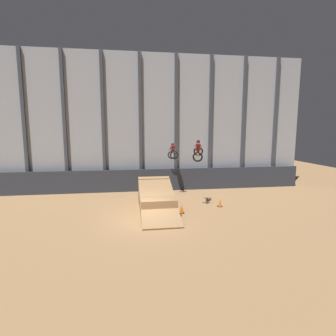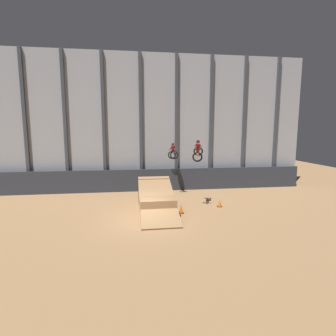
{
  "view_description": "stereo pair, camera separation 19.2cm",
  "coord_description": "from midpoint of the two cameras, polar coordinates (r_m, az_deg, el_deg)",
  "views": [
    {
      "loc": [
        -1.07,
        -15.88,
        5.7
      ],
      "look_at": [
        2.01,
        4.9,
        2.65
      ],
      "focal_mm": 28.0,
      "sensor_mm": 36.0,
      "label": 1
    },
    {
      "loc": [
        -0.88,
        -15.91,
        5.7
      ],
      "look_at": [
        2.01,
        4.9,
        2.65
      ],
      "focal_mm": 28.0,
      "sensor_mm": 36.0,
      "label": 2
    }
  ],
  "objects": [
    {
      "name": "traffic_cone_arena_edge",
      "position": [
        20.19,
        11.46,
        -7.47
      ],
      "size": [
        0.36,
        0.36,
        0.58
      ],
      "color": "black",
      "rests_on": "ground_plane"
    },
    {
      "name": "lower_barrier",
      "position": [
        24.66,
        -5.51,
        -2.68
      ],
      "size": [
        31.36,
        0.2,
        2.07
      ],
      "color": "#2D333D",
      "rests_on": "ground_plane"
    },
    {
      "name": "traffic_cone_near_ramp",
      "position": [
        18.33,
        3.18,
        -8.94
      ],
      "size": [
        0.36,
        0.36,
        0.58
      ],
      "color": "black",
      "rests_on": "ground_plane"
    },
    {
      "name": "dirt_ramp",
      "position": [
        19.03,
        -2.36,
        -6.9
      ],
      "size": [
        2.43,
        5.97,
        2.18
      ],
      "color": "#966F48",
      "rests_on": "ground_plane"
    },
    {
      "name": "arena_back_wall",
      "position": [
        25.02,
        -5.77,
        9.75
      ],
      "size": [
        32.0,
        0.4,
        12.73
      ],
      "color": "#A3A8B2",
      "rests_on": "ground_plane"
    },
    {
      "name": "ground_plane",
      "position": [
        16.91,
        -4.23,
        -11.45
      ],
      "size": [
        60.0,
        60.0,
        0.0
      ],
      "primitive_type": "plane",
      "color": "#9E754C"
    },
    {
      "name": "rider_bike_left_air",
      "position": [
        23.29,
        1.33,
        3.42
      ],
      "size": [
        0.74,
        1.74,
        1.51
      ],
      "rotation": [
        -0.09,
        0.0,
        -0.01
      ],
      "color": "black"
    },
    {
      "name": "rider_bike_right_air",
      "position": [
        19.4,
        6.8,
        3.66
      ],
      "size": [
        1.17,
        1.88,
        1.6
      ],
      "rotation": [
        0.22,
        0.0,
        -0.29
      ],
      "color": "black"
    }
  ]
}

